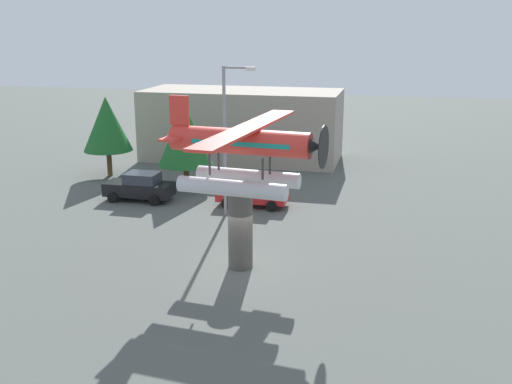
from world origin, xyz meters
TOP-DOWN VIEW (x-y plane):
  - ground_plane at (0.00, 0.00)m, footprint 140.00×140.00m
  - display_pedestal at (0.00, 0.00)m, footprint 1.10×1.10m
  - floatplane_monument at (0.13, -0.01)m, footprint 7.01×10.46m
  - car_near_black at (-8.79, 8.90)m, footprint 4.20×2.02m
  - car_mid_red at (-1.68, 9.40)m, footprint 4.20×2.02m
  - streetlight_primary at (-2.64, 7.34)m, footprint 1.84×0.28m
  - storefront_building at (-5.66, 22.00)m, footprint 15.49×6.49m
  - tree_west at (-13.49, 14.21)m, footprint 3.44×3.44m
  - tree_east at (-6.93, 12.19)m, footprint 3.62×3.62m

SIDE VIEW (x-z plane):
  - ground_plane at x=0.00m, z-range 0.00..0.00m
  - car_near_black at x=-8.79m, z-range 0.00..1.76m
  - car_mid_red at x=-1.68m, z-range 0.00..1.76m
  - display_pedestal at x=0.00m, z-range 0.00..3.59m
  - storefront_building at x=-5.66m, z-range 0.00..5.54m
  - tree_east at x=-6.93m, z-range 0.80..6.46m
  - tree_west at x=-13.49m, z-range 0.92..6.61m
  - streetlight_primary at x=-2.64m, z-range 0.64..9.06m
  - floatplane_monument at x=0.13m, z-range 3.27..7.27m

